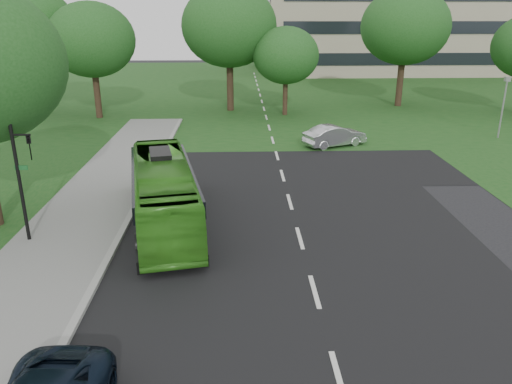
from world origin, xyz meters
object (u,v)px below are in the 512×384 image
tree_park_c (286,56)px  sedan (335,136)px  tree_park_a (91,40)px  bus (164,193)px  camera_pole (504,99)px  tree_park_f (27,27)px  tree_park_b (229,26)px  tree_park_d (405,27)px  traffic_light (22,174)px

tree_park_c → sedan: tree_park_c is taller
sedan → tree_park_a: bearing=36.7°
tree_park_c → bus: (-7.17, -23.33, -3.64)m
sedan → camera_pole: size_ratio=0.99×
sedan → camera_pole: 12.31m
tree_park_c → tree_park_f: tree_park_f is taller
tree_park_b → tree_park_f: bearing=-176.6°
tree_park_a → tree_park_d: 27.33m
tree_park_b → camera_pole: size_ratio=2.53×
tree_park_a → tree_park_c: tree_park_a is taller
tree_park_f → traffic_light: size_ratio=2.25×
tree_park_b → camera_pole: (19.07, -11.29, -4.52)m
tree_park_c → traffic_light: 27.90m
tree_park_f → sedan: bearing=-26.9°
tree_park_c → tree_park_f: 21.66m
tree_park_c → tree_park_d: 12.06m
tree_park_c → sedan: size_ratio=1.74×
tree_park_d → sedan: 18.42m
tree_park_a → tree_park_f: bearing=161.2°
sedan → tree_park_d: bearing=-54.9°
sedan → tree_park_c: bearing=-11.9°
bus → traffic_light: 5.35m
tree_park_f → bus: tree_park_f is taller
tree_park_d → traffic_light: bearing=-128.5°
tree_park_a → sedan: size_ratio=2.19×
tree_park_d → traffic_light: 37.48m
sedan → traffic_light: size_ratio=0.89×
tree_park_f → camera_pole: size_ratio=2.51×
tree_park_a → tree_park_b: 11.46m
tree_park_d → tree_park_b: bearing=-173.7°
tree_park_f → traffic_light: 28.38m
tree_park_f → tree_park_c: bearing=-3.4°
tree_park_b → sedan: tree_park_b is taller
camera_pole → tree_park_b: bearing=126.2°
tree_park_a → tree_park_d: size_ratio=0.88×
tree_park_f → sedan: size_ratio=2.52×
tree_park_d → camera_pole: 14.12m
sedan → tree_park_b: bearing=4.3°
camera_pole → sedan: bearing=165.4°
sedan → traffic_light: bearing=110.8°
tree_park_b → bus: (-2.43, -25.63, -5.92)m
tree_park_a → bus: (8.59, -22.66, -4.95)m
tree_park_d → traffic_light: tree_park_d is taller
bus → sedan: (9.50, 12.55, -0.65)m
camera_pole → tree_park_f: bearing=140.8°
tree_park_b → tree_park_c: 5.74m
tree_park_f → camera_pole: bearing=-16.0°
tree_park_c → tree_park_d: tree_park_d is taller
traffic_light → camera_pole: (26.35, 16.10, -0.03)m
tree_park_b → sedan: (7.07, -13.08, -6.57)m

